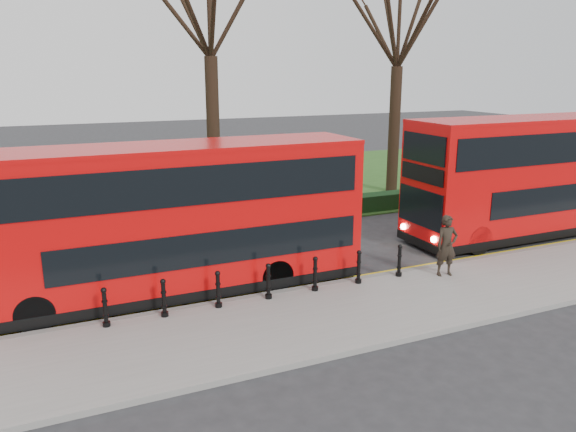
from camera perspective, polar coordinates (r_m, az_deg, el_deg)
name	(u,v)px	position (r m, az deg, el deg)	size (l,w,h in m)	color
ground	(248,288)	(17.45, -4.08, -7.28)	(120.00, 120.00, 0.00)	#28282B
pavement	(287,325)	(14.87, -0.06, -10.97)	(60.00, 4.00, 0.15)	gray
kerb	(260,297)	(16.56, -2.89, -8.23)	(60.00, 0.25, 0.16)	slate
grass_verge	(154,193)	(31.42, -13.48, 2.32)	(60.00, 18.00, 0.06)	#264C19
hedge	(192,222)	(23.53, -9.77, -0.63)	(60.00, 0.90, 0.80)	black
yellow_line_outer	(256,296)	(16.84, -3.26, -8.08)	(60.00, 0.10, 0.01)	yellow
yellow_line_inner	(254,293)	(17.02, -3.50, -7.84)	(60.00, 0.10, 0.01)	yellow
tree_mid	(209,2)	(26.49, -8.04, 20.77)	(8.27, 8.27, 12.92)	black
tree_right	(399,22)	(30.78, 11.23, 18.73)	(7.79, 7.79, 12.17)	black
bollard_row	(268,282)	(16.09, -2.00, -6.71)	(9.08, 0.15, 1.00)	black
bus_lead	(175,221)	(16.67, -11.42, -0.48)	(11.18, 2.57, 4.45)	red
bus_rear	(542,176)	(24.79, 24.42, 3.74)	(11.88, 2.73, 4.73)	red
pedestrian	(447,246)	(18.40, 15.82, -2.91)	(0.72, 0.47, 1.96)	black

